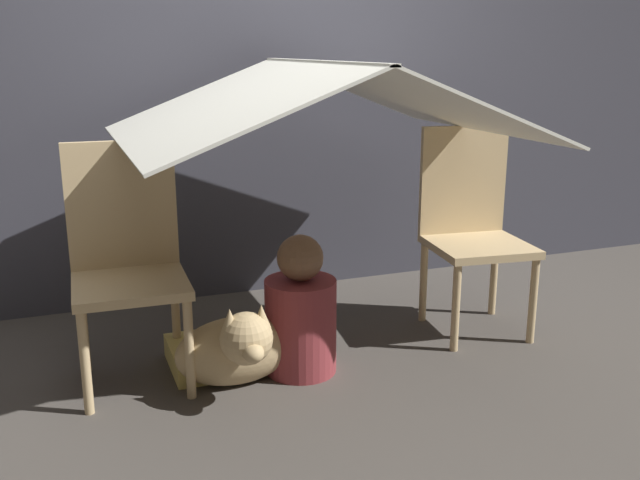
{
  "coord_description": "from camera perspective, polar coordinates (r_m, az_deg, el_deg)",
  "views": [
    {
      "loc": [
        -1.02,
        -2.52,
        1.3
      ],
      "look_at": [
        0.0,
        0.18,
        0.52
      ],
      "focal_mm": 40.0,
      "sensor_mm": 36.0,
      "label": 1
    }
  ],
  "objects": [
    {
      "name": "ground_plane",
      "position": [
        3.01,
        1.25,
        -10.51
      ],
      "size": [
        8.8,
        8.8,
        0.0
      ],
      "primitive_type": "plane",
      "color": "#47423D"
    },
    {
      "name": "dog",
      "position": [
        2.82,
        -6.56,
        -8.54
      ],
      "size": [
        0.48,
        0.42,
        0.39
      ],
      "color": "tan",
      "rests_on": "ground_plane"
    },
    {
      "name": "floor_cushion",
      "position": [
        3.09,
        -7.74,
        -8.93
      ],
      "size": [
        0.45,
        0.36,
        0.1
      ],
      "color": "#E5CC66",
      "rests_on": "ground_plane"
    },
    {
      "name": "chair_right",
      "position": [
        3.42,
        12.03,
        1.33
      ],
      "size": [
        0.48,
        0.48,
        0.95
      ],
      "rotation": [
        0.0,
        0.0,
        -0.12
      ],
      "color": "#D1B27F",
      "rests_on": "ground_plane"
    },
    {
      "name": "wall_back",
      "position": [
        3.8,
        -5.3,
        14.26
      ],
      "size": [
        7.0,
        0.05,
        2.5
      ],
      "color": "#3D3D47",
      "rests_on": "ground_plane"
    },
    {
      "name": "sheet_canopy",
      "position": [
        2.89,
        0.0,
        11.18
      ],
      "size": [
        1.57,
        1.32,
        0.31
      ],
      "color": "silver"
    },
    {
      "name": "person_front",
      "position": [
        2.93,
        -1.56,
        -6.02
      ],
      "size": [
        0.29,
        0.29,
        0.58
      ],
      "color": "maroon",
      "rests_on": "ground_plane"
    },
    {
      "name": "chair_left",
      "position": [
        2.91,
        -15.18,
        -1.3
      ],
      "size": [
        0.45,
        0.45,
        0.95
      ],
      "rotation": [
        0.0,
        0.0,
        -0.03
      ],
      "color": "#D1B27F",
      "rests_on": "ground_plane"
    }
  ]
}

